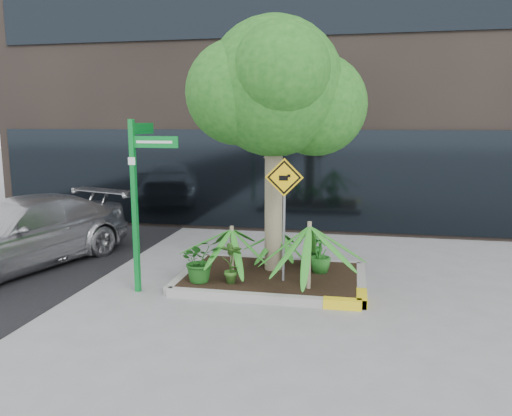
% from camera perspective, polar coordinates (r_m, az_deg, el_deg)
% --- Properties ---
extents(ground, '(80.00, 80.00, 0.00)m').
position_cam_1_polar(ground, '(9.01, 0.27, -8.94)').
color(ground, gray).
rests_on(ground, ground).
extents(planter, '(3.35, 2.36, 0.15)m').
position_cam_1_polar(planter, '(9.20, 2.02, -7.89)').
color(planter, '#9E9E99').
rests_on(planter, ground).
extents(tree, '(3.20, 2.84, 4.80)m').
position_cam_1_polar(tree, '(9.17, 2.11, 13.63)').
color(tree, gray).
rests_on(tree, ground).
extents(palm_front, '(1.28, 1.28, 1.42)m').
position_cam_1_polar(palm_front, '(8.23, 6.14, -2.05)').
color(palm_front, gray).
rests_on(palm_front, ground).
extents(palm_left, '(1.03, 1.03, 1.14)m').
position_cam_1_polar(palm_left, '(8.92, -2.79, -2.45)').
color(palm_left, gray).
rests_on(palm_left, ground).
extents(palm_back, '(0.81, 0.81, 0.91)m').
position_cam_1_polar(palm_back, '(9.54, 2.69, -2.75)').
color(palm_back, gray).
rests_on(palm_back, ground).
extents(parked_car, '(3.31, 5.15, 1.39)m').
position_cam_1_polar(parked_car, '(11.05, -25.46, -2.65)').
color(parked_car, '#B5B4B9').
rests_on(parked_car, ground).
extents(shrub_a, '(0.96, 0.96, 0.76)m').
position_cam_1_polar(shrub_a, '(8.74, -6.37, -5.95)').
color(shrub_a, '#1A5217').
rests_on(shrub_a, planter).
extents(shrub_b, '(0.43, 0.43, 0.71)m').
position_cam_1_polar(shrub_b, '(9.29, 7.37, -5.20)').
color(shrub_b, '#236B20').
rests_on(shrub_b, planter).
extents(shrub_c, '(0.43, 0.43, 0.75)m').
position_cam_1_polar(shrub_c, '(8.60, -2.81, -6.20)').
color(shrub_c, '#2E5E1D').
rests_on(shrub_c, planter).
extents(shrub_d, '(0.43, 0.43, 0.73)m').
position_cam_1_polar(shrub_d, '(9.82, 6.69, -4.32)').
color(shrub_d, '#1D651F').
rests_on(shrub_d, planter).
extents(street_sign_post, '(0.87, 0.86, 2.94)m').
position_cam_1_polar(street_sign_post, '(8.62, -13.27, 2.37)').
color(street_sign_post, '#0C842D').
rests_on(street_sign_post, ground).
extents(cattle_sign, '(0.66, 0.26, 2.14)m').
position_cam_1_polar(cattle_sign, '(8.59, 3.23, 1.10)').
color(cattle_sign, slate).
rests_on(cattle_sign, ground).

